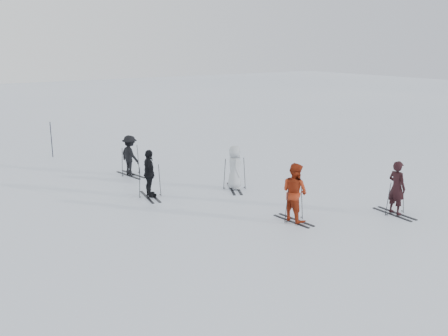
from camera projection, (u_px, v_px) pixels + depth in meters
name	position (u px, v px, depth m)	size (l,w,h in m)	color
ground	(240.00, 201.00, 17.55)	(120.00, 120.00, 0.00)	silver
skier_near_dark	(397.00, 188.00, 16.02)	(0.64, 0.42, 1.75)	black
skier_red	(295.00, 193.00, 15.40)	(0.89, 0.70, 1.84)	maroon
skier_grey	(235.00, 168.00, 18.82)	(0.81, 0.53, 1.66)	#AEB4B8
skier_uphill_left	(149.00, 174.00, 17.83)	(1.00, 0.42, 1.71)	black
skier_uphill_far	(130.00, 156.00, 20.82)	(1.08, 0.62, 1.67)	black
skis_near_dark	(396.00, 197.00, 16.09)	(0.85, 1.61, 1.17)	black
skis_red	(294.00, 204.00, 15.48)	(0.81, 1.54, 1.12)	black
skis_grey	(235.00, 173.00, 18.87)	(0.91, 1.71, 1.25)	black
skis_uphill_left	(150.00, 181.00, 17.89)	(0.88, 1.65, 1.21)	black
skis_uphill_far	(130.00, 160.00, 20.86)	(0.93, 1.76, 1.28)	black
piste_marker	(51.00, 140.00, 24.15)	(0.04, 0.04, 1.72)	black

